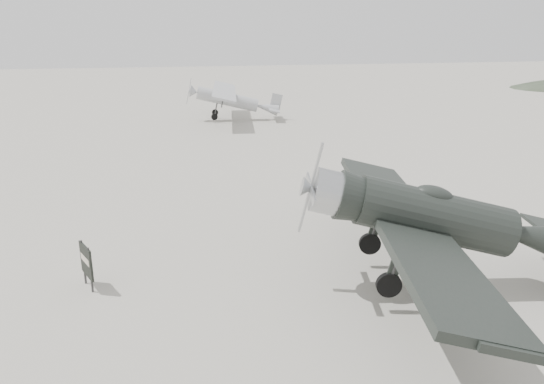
{
  "coord_description": "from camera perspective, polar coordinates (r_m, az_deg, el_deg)",
  "views": [
    {
      "loc": [
        -3.29,
        -17.3,
        7.79
      ],
      "look_at": [
        0.25,
        1.76,
        1.5
      ],
      "focal_mm": 35.0,
      "sensor_mm": 36.0,
      "label": 1
    }
  ],
  "objects": [
    {
      "name": "highwing_monoplane",
      "position": [
        43.71,
        -4.41,
        10.15
      ],
      "size": [
        7.54,
        10.61,
        3.0
      ],
      "rotation": [
        0.0,
        0.23,
        -0.1
      ],
      "color": "#939597",
      "rests_on": "ground"
    },
    {
      "name": "lowwing_monoplane",
      "position": [
        16.48,
        18.36,
        -2.9
      ],
      "size": [
        9.21,
        12.82,
        4.11
      ],
      "rotation": [
        0.0,
        0.24,
        -0.17
      ],
      "color": "black",
      "rests_on": "ground"
    },
    {
      "name": "ground",
      "position": [
        19.25,
        0.24,
        -5.89
      ],
      "size": [
        160.0,
        160.0,
        0.0
      ],
      "primitive_type": "plane",
      "color": "gray",
      "rests_on": "ground"
    },
    {
      "name": "sign_board",
      "position": [
        17.03,
        -19.34,
        -7.1
      ],
      "size": [
        0.48,
        0.94,
        1.45
      ],
      "rotation": [
        0.0,
        0.0,
        0.44
      ],
      "color": "#333333",
      "rests_on": "ground"
    }
  ]
}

